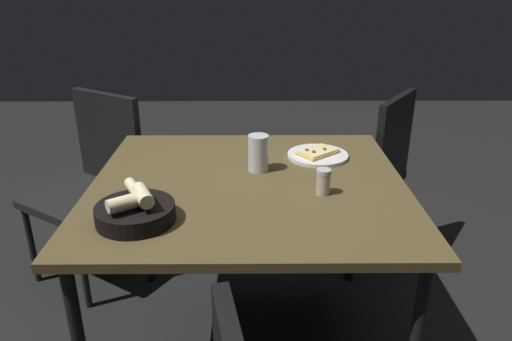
{
  "coord_description": "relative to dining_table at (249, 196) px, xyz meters",
  "views": [
    {
      "loc": [
        -0.02,
        1.57,
        1.45
      ],
      "look_at": [
        -0.03,
        -0.06,
        0.77
      ],
      "focal_mm": 33.72,
      "sensor_mm": 36.0,
      "label": 1
    }
  ],
  "objects": [
    {
      "name": "chair_spare",
      "position": [
        -0.62,
        -0.73,
        -0.19
      ],
      "size": [
        0.61,
        0.61,
        0.89
      ],
      "color": "#2B2B2B",
      "rests_on": "ground"
    },
    {
      "name": "bread_basket",
      "position": [
        0.34,
        0.29,
        0.09
      ],
      "size": [
        0.24,
        0.24,
        0.11
      ],
      "color": "black",
      "rests_on": "dining_table"
    },
    {
      "name": "pepper_shaker",
      "position": [
        -0.25,
        0.1,
        0.1
      ],
      "size": [
        0.05,
        0.05,
        0.09
      ],
      "color": "#BFB299",
      "rests_on": "dining_table"
    },
    {
      "name": "beer_glass",
      "position": [
        -0.04,
        -0.11,
        0.12
      ],
      "size": [
        0.08,
        0.08,
        0.14
      ],
      "color": "silver",
      "rests_on": "dining_table"
    },
    {
      "name": "chair_near",
      "position": [
        0.76,
        -0.59,
        -0.17
      ],
      "size": [
        0.61,
        0.61,
        0.9
      ],
      "color": "black",
      "rests_on": "ground"
    },
    {
      "name": "pizza_plate",
      "position": [
        -0.28,
        -0.24,
        0.07
      ],
      "size": [
        0.24,
        0.24,
        0.04
      ],
      "color": "white",
      "rests_on": "dining_table"
    },
    {
      "name": "dining_table",
      "position": [
        0.0,
        0.0,
        0.0
      ],
      "size": [
        1.11,
        1.04,
        0.75
      ],
      "color": "#4E4124",
      "rests_on": "ground"
    }
  ]
}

